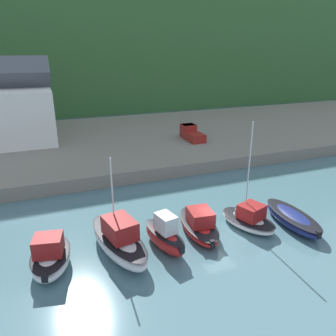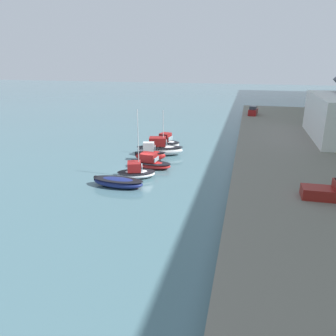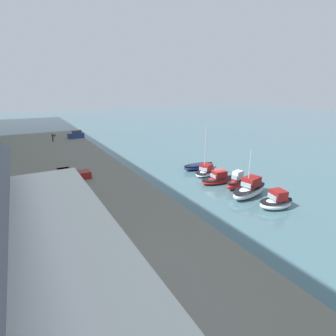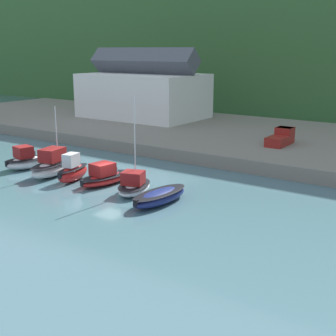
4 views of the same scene
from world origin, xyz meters
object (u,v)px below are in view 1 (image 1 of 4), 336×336
moored_boat_0 (51,256)px  moored_boat_3 (199,225)px  moored_boat_2 (164,236)px  moored_boat_5 (292,218)px  pickup_truck_0 (191,133)px  moored_boat_4 (249,219)px  moored_boat_1 (119,240)px

moored_boat_0 → moored_boat_3: (10.90, 0.44, -0.16)m
moored_boat_2 → moored_boat_5: (10.82, -0.67, -0.43)m
pickup_truck_0 → moored_boat_5: bearing=-94.1°
moored_boat_2 → moored_boat_0: bearing=163.3°
moored_boat_3 → moored_boat_4: (4.10, -0.65, 0.00)m
moored_boat_1 → moored_boat_2: 3.23m
moored_boat_4 → moored_boat_5: (3.51, -1.00, -0.14)m
moored_boat_2 → moored_boat_4: 7.33m
moored_boat_3 → moored_boat_4: bearing=-3.3°
moored_boat_4 → pickup_truck_0: bearing=57.8°
moored_boat_4 → moored_boat_5: bearing=-35.2°
moored_boat_0 → pickup_truck_0: (19.95, 21.37, 1.36)m
pickup_truck_0 → moored_boat_0: bearing=-133.5°
moored_boat_4 → pickup_truck_0: moored_boat_4 is taller
moored_boat_2 → moored_boat_4: moored_boat_4 is taller
moored_boat_1 → moored_boat_5: moored_boat_1 is taller
moored_boat_1 → moored_boat_5: 14.06m
moored_boat_3 → moored_boat_1: bearing=-170.7°
moored_boat_0 → moored_boat_5: 18.54m
moored_boat_0 → moored_boat_2: 7.70m
moored_boat_1 → moored_boat_3: moored_boat_1 is taller
moored_boat_1 → pickup_truck_0: moored_boat_1 is taller
moored_boat_0 → moored_boat_1: (4.50, 0.03, 0.15)m
moored_boat_0 → pickup_truck_0: pickup_truck_0 is taller
moored_boat_3 → moored_boat_0: bearing=-172.0°
moored_boat_2 → moored_boat_1: bearing=157.0°
moored_boat_3 → pickup_truck_0: bearing=72.3°
moored_boat_0 → moored_boat_1: 4.51m
moored_boat_3 → moored_boat_5: 7.78m
moored_boat_4 → moored_boat_5: 3.65m
moored_boat_3 → moored_boat_5: bearing=-6.6°
moored_boat_0 → pickup_truck_0: 29.27m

